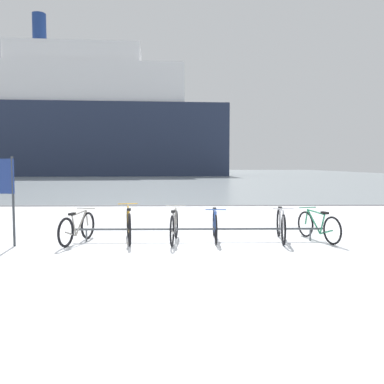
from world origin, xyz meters
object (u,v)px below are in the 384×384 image
(bicycle_2, at_px, (174,226))
(ferry_ship, at_px, (83,123))
(info_sign, at_px, (2,186))
(bicycle_4, at_px, (281,225))
(bicycle_5, at_px, (318,226))
(bicycle_3, at_px, (215,225))
(bicycle_1, at_px, (129,225))
(bicycle_0, at_px, (77,228))

(bicycle_2, xyz_separation_m, ferry_ship, (-15.51, 54.60, 7.86))
(info_sign, bearing_deg, bicycle_2, 5.01)
(bicycle_4, xyz_separation_m, bicycle_5, (0.87, 0.00, -0.03))
(bicycle_5, bearing_deg, ferry_ship, 109.08)
(bicycle_4, bearing_deg, bicycle_5, 0.11)
(ferry_ship, bearing_deg, bicycle_4, -71.74)
(bicycle_3, height_order, bicycle_5, bicycle_3)
(bicycle_1, bearing_deg, ferry_ship, 104.88)
(bicycle_4, bearing_deg, bicycle_1, 179.76)
(bicycle_5, xyz_separation_m, info_sign, (-7.00, -0.47, 0.97))
(bicycle_4, relative_size, info_sign, 0.90)
(info_sign, bearing_deg, bicycle_3, 7.32)
(bicycle_3, relative_size, bicycle_4, 0.98)
(bicycle_4, bearing_deg, bicycle_2, -176.58)
(bicycle_4, bearing_deg, bicycle_3, 175.35)
(bicycle_2, bearing_deg, bicycle_3, 16.04)
(bicycle_0, distance_m, bicycle_5, 5.50)
(bicycle_4, relative_size, ferry_ship, 0.04)
(ferry_ship, bearing_deg, info_sign, -77.84)
(bicycle_2, relative_size, bicycle_4, 0.95)
(bicycle_3, bearing_deg, bicycle_2, -163.96)
(bicycle_3, height_order, info_sign, info_sign)
(bicycle_1, distance_m, bicycle_3, 1.99)
(bicycle_1, distance_m, info_sign, 2.83)
(bicycle_1, bearing_deg, bicycle_0, -171.01)
(bicycle_5, xyz_separation_m, ferry_ship, (-18.84, 54.45, 7.88))
(bicycle_0, relative_size, bicycle_2, 0.97)
(bicycle_0, height_order, info_sign, info_sign)
(bicycle_2, height_order, bicycle_5, bicycle_2)
(bicycle_3, distance_m, bicycle_5, 2.39)
(bicycle_0, height_order, ferry_ship, ferry_ship)
(bicycle_5, distance_m, ferry_ship, 58.15)
(bicycle_0, bearing_deg, bicycle_5, 1.72)
(bicycle_5, bearing_deg, bicycle_4, -179.89)
(bicycle_0, xyz_separation_m, bicycle_2, (2.17, 0.02, 0.03))
(bicycle_4, distance_m, info_sign, 6.23)
(bicycle_4, distance_m, bicycle_5, 0.87)
(bicycle_3, bearing_deg, info_sign, -172.68)
(bicycle_3, relative_size, bicycle_5, 1.09)
(bicycle_2, bearing_deg, ferry_ship, 105.86)
(bicycle_0, height_order, bicycle_1, bicycle_1)
(bicycle_0, relative_size, bicycle_3, 0.94)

